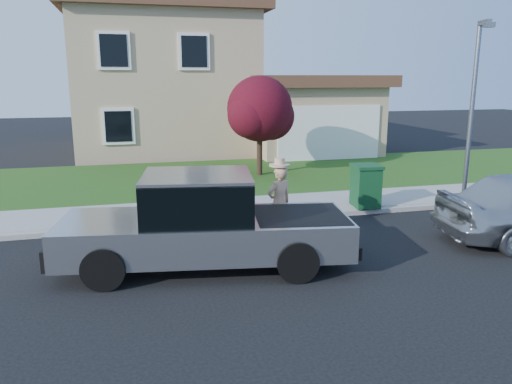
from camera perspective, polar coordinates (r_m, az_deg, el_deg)
ground at (r=9.74m, az=-2.59°, el=-8.55°), size 80.00×80.00×0.00m
curb at (r=12.61m, az=-0.85°, el=-3.19°), size 40.00×0.20×0.12m
sidewalk at (r=13.64m, az=-1.94°, el=-1.87°), size 40.00×2.00×0.15m
lawn at (r=17.95m, az=-5.05°, el=1.63°), size 40.00×7.00×0.10m
house at (r=25.45m, az=-7.47°, el=11.98°), size 14.00×11.30×6.85m
pickup_truck at (r=9.51m, az=-5.93°, el=-3.71°), size 5.78×2.69×1.83m
woman at (r=11.06m, az=2.66°, el=-1.10°), size 0.72×0.59×1.86m
ornamental_tree at (r=17.94m, az=0.53°, el=9.13°), size 2.58×2.33×3.54m
trash_bin at (r=13.75m, az=12.43°, el=0.75°), size 0.77×0.87×1.14m
street_lamp at (r=14.18m, az=23.55°, el=8.87°), size 0.32×0.65×4.94m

